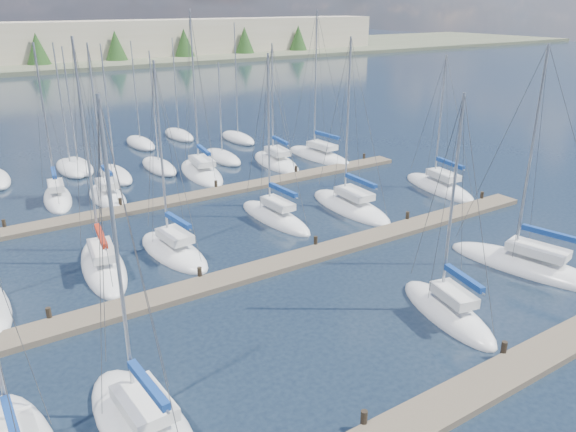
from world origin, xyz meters
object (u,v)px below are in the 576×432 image
sailboat_m (439,187)px  sailboat_o (108,196)px  sailboat_d (447,312)px  sailboat_c (143,423)px  sailboat_j (174,251)px  sailboat_q (276,162)px  sailboat_l (350,207)px  sailboat_f (527,266)px  sailboat_i (103,266)px  sailboat_r (319,156)px  sailboat_n (58,198)px  sailboat_p (201,172)px  sailboat_k (275,217)px

sailboat_m → sailboat_o: bearing=160.6°
sailboat_d → sailboat_c: 15.46m
sailboat_j → sailboat_q: sailboat_j is taller
sailboat_l → sailboat_c: 25.33m
sailboat_f → sailboat_c: 23.38m
sailboat_i → sailboat_r: sailboat_r is taller
sailboat_r → sailboat_q: 4.81m
sailboat_d → sailboat_j: sailboat_j is taller
sailboat_i → sailboat_o: (3.95, 12.37, 0.00)m
sailboat_n → sailboat_f: (20.24, -27.72, -0.02)m
sailboat_n → sailboat_p: bearing=10.6°
sailboat_r → sailboat_m: bearing=-83.4°
sailboat_d → sailboat_i: bearing=143.2°
sailboat_o → sailboat_l: size_ratio=0.96×
sailboat_d → sailboat_o: sailboat_o is taller
sailboat_m → sailboat_q: 15.80m
sailboat_p → sailboat_q: (7.48, -0.81, -0.01)m
sailboat_d → sailboat_m: bearing=55.8°
sailboat_r → sailboat_j: 24.95m
sailboat_n → sailboat_q: (20.01, -0.48, -0.03)m
sailboat_j → sailboat_f: 21.23m
sailboat_n → sailboat_o: (3.43, -1.66, -0.01)m
sailboat_r → sailboat_p: bearing=170.4°
sailboat_f → sailboat_q: bearing=77.0°
sailboat_f → sailboat_q: 27.24m
sailboat_p → sailboat_n: sailboat_p is taller
sailboat_l → sailboat_j: bearing=-176.9°
sailboat_k → sailboat_q: sailboat_k is taller
sailboat_k → sailboat_r: size_ratio=0.83×
sailboat_k → sailboat_n: 17.68m
sailboat_j → sailboat_n: bearing=99.5°
sailboat_p → sailboat_d: size_ratio=1.27×
sailboat_c → sailboat_f: bearing=-2.5°
sailboat_k → sailboat_c: sailboat_c is taller
sailboat_i → sailboat_f: bearing=-24.9°
sailboat_c → sailboat_n: bearing=80.5°
sailboat_i → sailboat_f: 24.87m
sailboat_j → sailboat_m: (23.49, -0.17, -0.01)m
sailboat_i → sailboat_l: (18.57, -0.08, -0.02)m
sailboat_l → sailboat_c: (-21.18, -13.88, 0.00)m
sailboat_n → sailboat_c: bearing=-87.3°
sailboat_k → sailboat_n: bearing=130.9°
sailboat_d → sailboat_q: (7.70, 28.27, -0.02)m
sailboat_o → sailboat_m: 27.05m
sailboat_n → sailboat_d: bearing=-57.7°
sailboat_n → sailboat_i: (-0.52, -14.04, -0.01)m
sailboat_n → sailboat_m: sailboat_n is taller
sailboat_n → sailboat_r: bearing=6.8°
sailboat_r → sailboat_f: 27.12m
sailboat_p → sailboat_r: sailboat_p is taller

